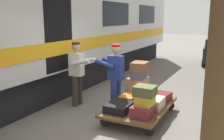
# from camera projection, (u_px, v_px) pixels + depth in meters

# --- Properties ---
(ground_plane) EXTENTS (60.00, 60.00, 0.00)m
(ground_plane) POSITION_uv_depth(u_px,v_px,m) (131.00, 118.00, 6.06)
(ground_plane) COLOR slate
(train_car) EXTENTS (3.02, 19.26, 4.00)m
(train_car) POSITION_uv_depth(u_px,v_px,m) (17.00, 27.00, 7.22)
(train_car) COLOR silver
(train_car) RESTS_ON ground_plane
(luggage_cart) EXTENTS (1.25, 2.08, 0.30)m
(luggage_cart) POSITION_uv_depth(u_px,v_px,m) (140.00, 107.00, 6.06)
(luggage_cart) COLOR brown
(luggage_cart) RESTS_ON ground_plane
(suitcase_gray_aluminum) EXTENTS (0.52, 0.64, 0.28)m
(suitcase_gray_aluminum) POSITION_uv_depth(u_px,v_px,m) (138.00, 92.00, 6.64)
(suitcase_gray_aluminum) COLOR #9EA0A5
(suitcase_gray_aluminum) RESTS_ON luggage_cart
(suitcase_maroon_trunk) EXTENTS (0.56, 0.58, 0.18)m
(suitcase_maroon_trunk) POSITION_uv_depth(u_px,v_px,m) (159.00, 96.00, 6.40)
(suitcase_maroon_trunk) COLOR maroon
(suitcase_maroon_trunk) RESTS_ON luggage_cart
(suitcase_black_hardshell) EXTENTS (0.51, 0.64, 0.18)m
(suitcase_black_hardshell) POSITION_uv_depth(u_px,v_px,m) (119.00, 107.00, 5.66)
(suitcase_black_hardshell) COLOR black
(suitcase_black_hardshell) RESTS_ON luggage_cart
(suitcase_burgundy_valise) EXTENTS (0.39, 0.63, 0.24)m
(suitcase_burgundy_valise) POSITION_uv_depth(u_px,v_px,m) (143.00, 110.00, 5.40)
(suitcase_burgundy_valise) COLOR maroon
(suitcase_burgundy_valise) RESTS_ON luggage_cart
(suitcase_cream_canvas) EXTENTS (0.50, 0.53, 0.22)m
(suitcase_cream_canvas) POSITION_uv_depth(u_px,v_px,m) (152.00, 102.00, 5.90)
(suitcase_cream_canvas) COLOR beige
(suitcase_cream_canvas) RESTS_ON luggage_cart
(suitcase_orange_carryall) EXTENTS (0.43, 0.54, 0.21)m
(suitcase_orange_carryall) POSITION_uv_depth(u_px,v_px,m) (129.00, 99.00, 6.15)
(suitcase_orange_carryall) COLOR #CC6B23
(suitcase_orange_carryall) RESTS_ON luggage_cart
(suitcase_yellow_case) EXTENTS (0.36, 0.41, 0.20)m
(suitcase_yellow_case) POSITION_uv_depth(u_px,v_px,m) (145.00, 101.00, 5.32)
(suitcase_yellow_case) COLOR gold
(suitcase_yellow_case) RESTS_ON suitcase_burgundy_valise
(suitcase_tan_vintage) EXTENTS (0.46, 0.56, 0.23)m
(suitcase_tan_vintage) POSITION_uv_depth(u_px,v_px,m) (138.00, 82.00, 6.58)
(suitcase_tan_vintage) COLOR tan
(suitcase_tan_vintage) RESTS_ON suitcase_gray_aluminum
(suitcase_olive_duffel) EXTENTS (0.43, 0.39, 0.21)m
(suitcase_olive_duffel) POSITION_uv_depth(u_px,v_px,m) (145.00, 91.00, 5.31)
(suitcase_olive_duffel) COLOR brown
(suitcase_olive_duffel) RESTS_ON suitcase_yellow_case
(suitcase_slate_roller) EXTENTS (0.39, 0.56, 0.22)m
(suitcase_slate_roller) POSITION_uv_depth(u_px,v_px,m) (139.00, 74.00, 6.50)
(suitcase_slate_roller) COLOR #4C515B
(suitcase_slate_roller) RESTS_ON suitcase_tan_vintage
(suitcase_brown_leather) EXTENTS (0.41, 0.51, 0.20)m
(suitcase_brown_leather) POSITION_uv_depth(u_px,v_px,m) (140.00, 66.00, 6.43)
(suitcase_brown_leather) COLOR brown
(suitcase_brown_leather) RESTS_ON suitcase_slate_roller
(porter_in_overalls) EXTENTS (0.68, 0.44, 1.70)m
(porter_in_overalls) POSITION_uv_depth(u_px,v_px,m) (115.00, 75.00, 6.34)
(porter_in_overalls) COLOR navy
(porter_in_overalls) RESTS_ON ground_plane
(porter_by_door) EXTENTS (0.67, 0.43, 1.70)m
(porter_by_door) POSITION_uv_depth(u_px,v_px,m) (77.00, 72.00, 6.76)
(porter_by_door) COLOR #332D28
(porter_by_door) RESTS_ON ground_plane
(baggage_tug) EXTENTS (1.24, 1.79, 1.30)m
(baggage_tug) POSITION_uv_depth(u_px,v_px,m) (215.00, 53.00, 12.32)
(baggage_tug) COLOR black
(baggage_tug) RESTS_ON ground_plane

